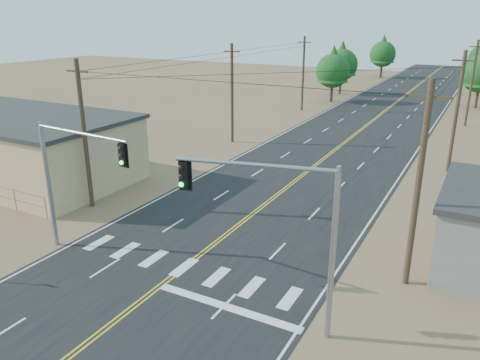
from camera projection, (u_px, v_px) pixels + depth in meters
The scene contains 13 objects.
road at pixel (322, 160), 42.82m from camera, with size 15.00×200.00×0.02m, color black.
building_left at pixel (12, 146), 38.10m from camera, with size 20.00×10.00×5.00m, color #D9B57D.
utility_pole_left_near at pixel (84, 134), 30.88m from camera, with size 1.80×0.30×10.00m.
utility_pole_left_mid at pixel (232, 93), 47.49m from camera, with size 1.80×0.30×10.00m.
utility_pole_left_far at pixel (303, 73), 64.11m from camera, with size 1.80×0.30×10.00m.
utility_pole_right_near at pixel (418, 186), 21.48m from camera, with size 1.80×0.30×10.00m.
utility_pole_right_mid at pixel (457, 112), 38.10m from camera, with size 1.80×0.30×10.00m.
utility_pole_right_far at pixel (472, 83), 54.71m from camera, with size 1.80×0.30×10.00m.
signal_mast_left at pixel (68, 169), 24.46m from camera, with size 6.51×0.88×7.21m.
signal_mast_right at pixel (286, 221), 18.06m from camera, with size 6.26×1.80×7.38m.
tree_left_near at pixel (333, 67), 70.54m from camera, with size 5.12×5.12×8.53m.
tree_left_mid at pixel (342, 61), 77.87m from camera, with size 5.29×5.29×8.82m.
tree_left_far at pixel (383, 51), 98.92m from camera, with size 5.37×5.37×8.95m.
Camera 1 is at (12.85, -9.66, 12.47)m, focal length 35.00 mm.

